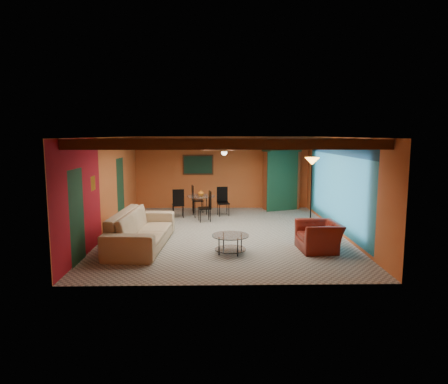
{
  "coord_description": "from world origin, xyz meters",
  "views": [
    {
      "loc": [
        -0.23,
        -11.15,
        2.77
      ],
      "look_at": [
        0.0,
        0.2,
        1.15
      ],
      "focal_mm": 32.3,
      "sensor_mm": 36.0,
      "label": 1
    }
  ],
  "objects_px": {
    "potted_plant": "(282,145)",
    "armchair": "(319,236)",
    "armoire": "(281,181)",
    "dining_table": "(201,202)",
    "coffee_table": "(230,244)",
    "vase": "(201,185)",
    "sofa": "(142,229)",
    "floor_lamp": "(311,193)"
  },
  "relations": [
    {
      "from": "armchair",
      "to": "floor_lamp",
      "type": "height_order",
      "value": "floor_lamp"
    },
    {
      "from": "armchair",
      "to": "dining_table",
      "type": "height_order",
      "value": "dining_table"
    },
    {
      "from": "coffee_table",
      "to": "potted_plant",
      "type": "distance_m",
      "value": 6.41
    },
    {
      "from": "coffee_table",
      "to": "vase",
      "type": "relative_size",
      "value": 4.34
    },
    {
      "from": "armoire",
      "to": "floor_lamp",
      "type": "height_order",
      "value": "armoire"
    },
    {
      "from": "vase",
      "to": "coffee_table",
      "type": "bearing_deg",
      "value": -78.84
    },
    {
      "from": "sofa",
      "to": "floor_lamp",
      "type": "relative_size",
      "value": 1.42
    },
    {
      "from": "potted_plant",
      "to": "armchair",
      "type": "bearing_deg",
      "value": -89.51
    },
    {
      "from": "potted_plant",
      "to": "floor_lamp",
      "type": "bearing_deg",
      "value": -83.15
    },
    {
      "from": "armoire",
      "to": "potted_plant",
      "type": "bearing_deg",
      "value": 0.0
    },
    {
      "from": "armchair",
      "to": "coffee_table",
      "type": "distance_m",
      "value": 2.15
    },
    {
      "from": "sofa",
      "to": "coffee_table",
      "type": "relative_size",
      "value": 3.44
    },
    {
      "from": "potted_plant",
      "to": "dining_table",
      "type": "bearing_deg",
      "value": -155.32
    },
    {
      "from": "dining_table",
      "to": "floor_lamp",
      "type": "height_order",
      "value": "floor_lamp"
    },
    {
      "from": "armchair",
      "to": "coffee_table",
      "type": "relative_size",
      "value": 1.22
    },
    {
      "from": "sofa",
      "to": "armchair",
      "type": "bearing_deg",
      "value": -93.02
    },
    {
      "from": "coffee_table",
      "to": "potted_plant",
      "type": "xyz_separation_m",
      "value": [
        2.09,
        5.66,
        2.15
      ]
    },
    {
      "from": "armchair",
      "to": "coffee_table",
      "type": "xyz_separation_m",
      "value": [
        -2.14,
        -0.2,
        -0.12
      ]
    },
    {
      "from": "armchair",
      "to": "vase",
      "type": "xyz_separation_m",
      "value": [
        -2.99,
        4.11,
        0.75
      ]
    },
    {
      "from": "vase",
      "to": "potted_plant",
      "type": "bearing_deg",
      "value": 24.68
    },
    {
      "from": "armoire",
      "to": "coffee_table",
      "type": "bearing_deg",
      "value": -131.35
    },
    {
      "from": "armoire",
      "to": "floor_lamp",
      "type": "xyz_separation_m",
      "value": [
        0.38,
        -3.16,
        -0.02
      ]
    },
    {
      "from": "armoire",
      "to": "vase",
      "type": "xyz_separation_m",
      "value": [
        -2.94,
        -1.35,
        0.02
      ]
    },
    {
      "from": "sofa",
      "to": "dining_table",
      "type": "xyz_separation_m",
      "value": [
        1.35,
        3.64,
        0.06
      ]
    },
    {
      "from": "dining_table",
      "to": "floor_lamp",
      "type": "distance_m",
      "value": 3.83
    },
    {
      "from": "coffee_table",
      "to": "sofa",
      "type": "bearing_deg",
      "value": 162.87
    },
    {
      "from": "armoire",
      "to": "dining_table",
      "type": "bearing_deg",
      "value": -176.4
    },
    {
      "from": "sofa",
      "to": "armchair",
      "type": "distance_m",
      "value": 4.36
    },
    {
      "from": "sofa",
      "to": "armoire",
      "type": "bearing_deg",
      "value": -37.48
    },
    {
      "from": "coffee_table",
      "to": "armoire",
      "type": "distance_m",
      "value": 6.1
    },
    {
      "from": "armchair",
      "to": "potted_plant",
      "type": "distance_m",
      "value": 5.83
    },
    {
      "from": "sofa",
      "to": "armchair",
      "type": "xyz_separation_m",
      "value": [
        4.34,
        -0.47,
        -0.09
      ]
    },
    {
      "from": "dining_table",
      "to": "vase",
      "type": "relative_size",
      "value": 9.47
    },
    {
      "from": "coffee_table",
      "to": "dining_table",
      "type": "bearing_deg",
      "value": 101.16
    },
    {
      "from": "sofa",
      "to": "armoire",
      "type": "distance_m",
      "value": 6.61
    },
    {
      "from": "armoire",
      "to": "potted_plant",
      "type": "distance_m",
      "value": 1.3
    },
    {
      "from": "armchair",
      "to": "armoire",
      "type": "distance_m",
      "value": 5.51
    },
    {
      "from": "coffee_table",
      "to": "dining_table",
      "type": "distance_m",
      "value": 4.4
    },
    {
      "from": "armchair",
      "to": "dining_table",
      "type": "bearing_deg",
      "value": -148.32
    },
    {
      "from": "armchair",
      "to": "vase",
      "type": "relative_size",
      "value": 5.27
    },
    {
      "from": "armchair",
      "to": "coffee_table",
      "type": "height_order",
      "value": "armchair"
    },
    {
      "from": "sofa",
      "to": "armchair",
      "type": "relative_size",
      "value": 2.83
    }
  ]
}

